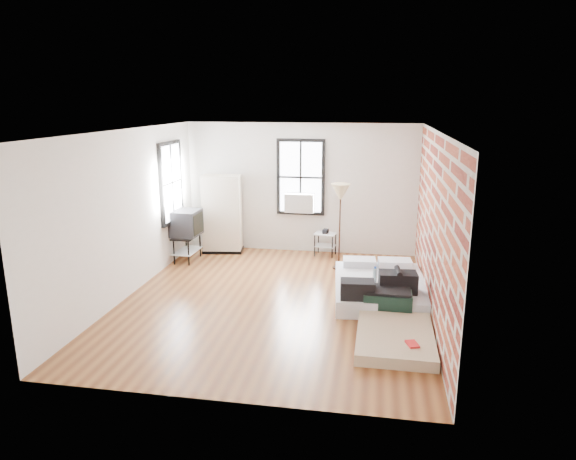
% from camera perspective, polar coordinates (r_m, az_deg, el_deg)
% --- Properties ---
extents(ground, '(6.00, 6.00, 0.00)m').
position_cam_1_polar(ground, '(8.67, -1.55, -7.85)').
color(ground, brown).
rests_on(ground, ground).
extents(room_shell, '(5.02, 6.02, 2.80)m').
position_cam_1_polar(room_shell, '(8.48, 0.39, 3.91)').
color(room_shell, silver).
rests_on(room_shell, ground).
extents(mattress_main, '(1.69, 2.19, 0.66)m').
position_cam_1_polar(mattress_main, '(8.91, 10.22, -6.19)').
color(mattress_main, silver).
rests_on(mattress_main, ground).
extents(mattress_bare, '(1.06, 1.99, 0.43)m').
position_cam_1_polar(mattress_bare, '(7.72, 11.58, -9.98)').
color(mattress_bare, '#C7B18F').
rests_on(mattress_bare, ground).
extents(wardrobe, '(0.91, 0.60, 1.70)m').
position_cam_1_polar(wardrobe, '(11.28, -7.33, 1.77)').
color(wardrobe, black).
rests_on(wardrobe, ground).
extents(side_table, '(0.49, 0.42, 0.58)m').
position_cam_1_polar(side_table, '(11.02, 4.17, -0.91)').
color(side_table, black).
rests_on(side_table, ground).
extents(floor_lamp, '(0.36, 0.36, 1.70)m').
position_cam_1_polar(floor_lamp, '(9.95, 5.85, 3.74)').
color(floor_lamp, black).
rests_on(floor_lamp, ground).
extents(tv_stand, '(0.56, 0.77, 1.07)m').
position_cam_1_polar(tv_stand, '(10.76, -11.22, 0.59)').
color(tv_stand, black).
rests_on(tv_stand, ground).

